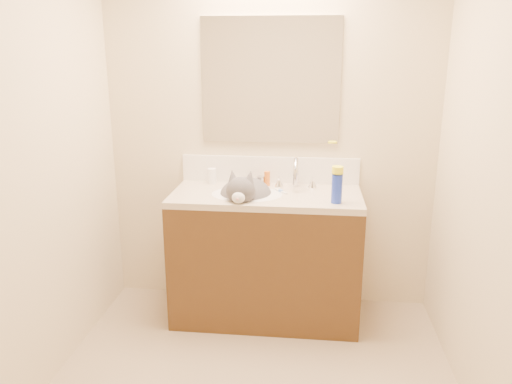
% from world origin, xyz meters
% --- Properties ---
extents(room_shell, '(2.24, 2.54, 2.52)m').
position_xyz_m(room_shell, '(0.00, 0.00, 1.49)').
color(room_shell, beige).
rests_on(room_shell, ground).
extents(vanity_cabinet, '(1.20, 0.55, 0.82)m').
position_xyz_m(vanity_cabinet, '(0.00, 0.97, 0.41)').
color(vanity_cabinet, '#442B13').
rests_on(vanity_cabinet, ground).
extents(counter_slab, '(1.20, 0.55, 0.04)m').
position_xyz_m(counter_slab, '(0.00, 0.97, 0.84)').
color(counter_slab, '#C5B59B').
rests_on(counter_slab, vanity_cabinet).
extents(basin, '(0.45, 0.36, 0.14)m').
position_xyz_m(basin, '(-0.12, 0.94, 0.79)').
color(basin, white).
rests_on(basin, vanity_cabinet).
extents(faucet, '(0.28, 0.20, 0.21)m').
position_xyz_m(faucet, '(0.18, 1.11, 0.95)').
color(faucet, silver).
rests_on(faucet, counter_slab).
extents(cat, '(0.38, 0.48, 0.35)m').
position_xyz_m(cat, '(-0.13, 0.94, 0.85)').
color(cat, '#494749').
rests_on(cat, basin).
extents(backsplash, '(1.20, 0.02, 0.18)m').
position_xyz_m(backsplash, '(0.00, 1.24, 0.95)').
color(backsplash, white).
rests_on(backsplash, counter_slab).
extents(mirror, '(0.90, 0.02, 0.80)m').
position_xyz_m(mirror, '(0.00, 1.24, 1.54)').
color(mirror, white).
rests_on(mirror, room_shell).
extents(pill_bottle, '(0.07, 0.07, 0.10)m').
position_xyz_m(pill_bottle, '(-0.39, 1.17, 0.91)').
color(pill_bottle, white).
rests_on(pill_bottle, counter_slab).
extents(pill_label, '(0.07, 0.07, 0.04)m').
position_xyz_m(pill_label, '(-0.39, 1.17, 0.90)').
color(pill_label, '#F45928').
rests_on(pill_label, pill_bottle).
extents(silver_jar, '(0.07, 0.07, 0.06)m').
position_xyz_m(silver_jar, '(-0.05, 1.16, 0.89)').
color(silver_jar, '#B7B7BC').
rests_on(silver_jar, counter_slab).
extents(amber_bottle, '(0.05, 0.05, 0.10)m').
position_xyz_m(amber_bottle, '(-0.01, 1.16, 0.91)').
color(amber_bottle, orange).
rests_on(amber_bottle, counter_slab).
extents(toothbrush, '(0.09, 0.12, 0.01)m').
position_xyz_m(toothbrush, '(0.09, 1.01, 0.86)').
color(toothbrush, white).
rests_on(toothbrush, counter_slab).
extents(toothbrush_head, '(0.03, 0.03, 0.02)m').
position_xyz_m(toothbrush_head, '(0.09, 1.01, 0.87)').
color(toothbrush_head, '#70A3EE').
rests_on(toothbrush_head, counter_slab).
extents(spray_can, '(0.08, 0.08, 0.17)m').
position_xyz_m(spray_can, '(0.43, 0.82, 0.95)').
color(spray_can, '#1C35C7').
rests_on(spray_can, counter_slab).
extents(spray_cap, '(0.08, 0.08, 0.04)m').
position_xyz_m(spray_cap, '(0.43, 0.82, 1.06)').
color(spray_cap, '#FEFF1A').
rests_on(spray_cap, spray_can).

